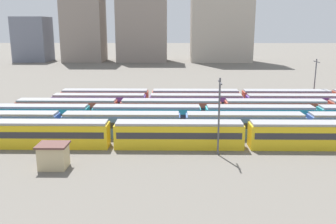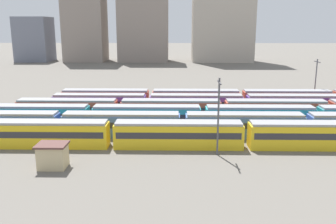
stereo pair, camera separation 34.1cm
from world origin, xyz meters
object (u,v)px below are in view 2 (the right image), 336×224
train_track_5 (332,99)px  catenary_pole_1 (316,80)px  train_track_1 (183,125)px  signal_hut (53,155)px  train_track_2 (259,117)px  catenary_pole_0 (218,113)px  train_track_0 (178,134)px  train_track_3 (223,110)px

train_track_5 → catenary_pole_1: 5.38m
train_track_1 → signal_hut: 20.66m
train_track_5 → catenary_pole_1: size_ratio=11.35×
train_track_2 → catenary_pole_0: (-8.52, -13.42, 3.81)m
catenary_pole_1 → signal_hut: size_ratio=2.75×
catenary_pole_1 → train_track_0: bearing=-135.5°
catenary_pole_0 → train_track_1: bearing=118.4°
train_track_3 → catenary_pole_0: size_ratio=7.24×
train_track_1 → train_track_3: bearing=54.2°
train_track_3 → catenary_pole_0: 19.25m
train_track_2 → catenary_pole_1: 24.72m
train_track_2 → train_track_3: bearing=136.4°
train_track_1 → train_track_2: bearing=21.9°
signal_hut → train_track_1: bearing=39.7°
catenary_pole_0 → catenary_pole_1: catenary_pole_0 is taller
train_track_2 → train_track_5: (18.51, 15.60, 0.00)m
catenary_pole_0 → train_track_0: bearing=149.6°
train_track_1 → catenary_pole_0: size_ratio=7.24×
catenary_pole_1 → signal_hut: catenary_pole_1 is taller
train_track_3 → catenary_pole_1: catenary_pole_1 is taller
train_track_2 → catenary_pole_0: 16.35m
train_track_2 → catenary_pole_1: bearing=49.5°
train_track_1 → catenary_pole_1: catenary_pole_1 is taller
train_track_0 → catenary_pole_1: 41.55m
train_track_0 → catenary_pole_1: catenary_pole_1 is taller
train_track_0 → train_track_5: size_ratio=0.50×
train_track_5 → catenary_pole_0: (-27.02, -29.02, 3.81)m
catenary_pole_1 → train_track_5: bearing=-48.7°
train_track_0 → train_track_3: size_ratio=0.75×
train_track_1 → train_track_2: 13.97m
catenary_pole_0 → signal_hut: size_ratio=2.87×
train_track_3 → train_track_0: bearing=-117.7°
catenary_pole_0 → catenary_pole_1: 40.25m
train_track_0 → train_track_5: same height
train_track_3 → catenary_pole_0: bearing=-99.3°
catenary_pole_0 → train_track_5: bearing=47.0°
train_track_1 → train_track_5: bearing=33.5°
train_track_5 → signal_hut: train_track_5 is taller
train_track_5 → catenary_pole_0: size_ratio=10.90×
train_track_3 → catenary_pole_1: 25.45m
train_track_0 → train_track_5: 41.37m
train_track_2 → train_track_5: 24.20m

